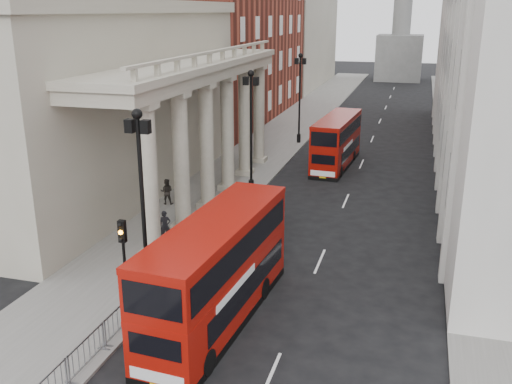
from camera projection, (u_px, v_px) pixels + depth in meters
name	position (u px, v px, depth m)	size (l,w,h in m)	color
ground	(116.00, 350.00, 21.38)	(260.00, 260.00, 0.00)	black
sidewalk_west	(257.00, 156.00, 49.62)	(6.00, 140.00, 0.12)	slate
sidewalk_east	(457.00, 170.00, 45.28)	(3.00, 140.00, 0.12)	slate
kerb	(290.00, 158.00, 48.84)	(0.20, 140.00, 0.14)	slate
portico_building	(103.00, 105.00, 38.79)	(9.00, 28.00, 12.00)	#9E9885
brick_building	(237.00, 21.00, 64.74)	(9.00, 32.00, 22.00)	maroon
west_building_far	(296.00, 24.00, 94.35)	(9.00, 30.00, 20.00)	#9E9885
east_building	(508.00, 6.00, 42.67)	(8.00, 55.00, 25.00)	beige
lamp_post_south	(142.00, 193.00, 23.71)	(1.05, 0.44, 8.32)	black
lamp_post_mid	(251.00, 123.00, 38.36)	(1.05, 0.44, 8.32)	black
lamp_post_north	(300.00, 92.00, 53.01)	(1.05, 0.44, 8.32)	black
traffic_light	(124.00, 252.00, 22.38)	(0.28, 0.33, 4.30)	black
crowd_barriers	(134.00, 305.00, 23.31)	(0.50, 18.75, 1.10)	gray
bus_near	(218.00, 269.00, 22.78)	(3.17, 10.31, 4.39)	#980E07
bus_far	(337.00, 141.00, 46.07)	(2.86, 9.47, 4.03)	maroon
pedestrian_a	(165.00, 226.00, 30.95)	(0.62, 0.41, 1.71)	black
pedestrian_b	(167.00, 192.00, 36.89)	(0.82, 0.64, 1.69)	black
pedestrian_c	(206.00, 195.00, 36.51)	(0.75, 0.49, 1.54)	black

